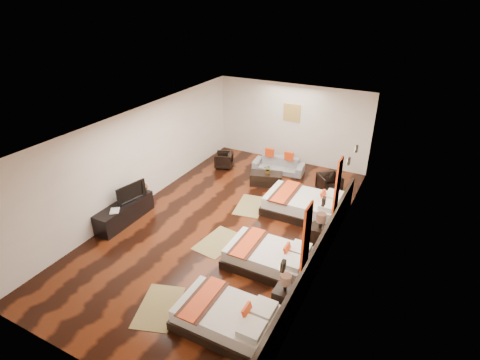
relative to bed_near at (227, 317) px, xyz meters
The scene contains 30 objects.
floor 3.44m from the bed_near, 119.59° to the left, with size 5.50×9.50×0.01m, color black.
ceiling 4.28m from the bed_near, 119.59° to the left, with size 5.50×9.50×0.01m, color white.
back_wall 8.00m from the bed_near, 102.35° to the left, with size 5.50×0.01×2.80m, color silver.
left_wall 5.48m from the bed_near, 146.13° to the left, with size 0.01×9.50×2.80m, color silver.
right_wall 3.37m from the bed_near, 70.50° to the left, with size 0.01×9.50×2.80m, color silver.
headboard_panel 2.42m from the bed_near, 65.03° to the left, with size 0.08×6.60×0.90m, color black.
bed_near is the anchor object (origin of this frame).
bed_mid 1.94m from the bed_near, 89.99° to the left, with size 1.90×1.19×0.73m.
bed_far 4.45m from the bed_near, 89.95° to the left, with size 2.17×1.36×0.83m.
nightstand_a 1.22m from the bed_near, 51.85° to the left, with size 0.40×0.40×0.80m.
nightstand_b 3.36m from the bed_near, 77.09° to the left, with size 0.44×0.44×0.87m.
jute_mat_near 1.48m from the bed_near, behind, with size 0.75×1.20×0.01m, color olive.
jute_mat_mid 2.66m from the bed_near, 124.15° to the left, with size 0.75×1.20×0.01m, color olive.
jute_mat_far 4.42m from the bed_near, 110.29° to the left, with size 0.75×1.20×0.01m, color olive.
tv_console 4.60m from the bed_near, 155.83° to the left, with size 0.50×1.80×0.55m, color black.
tv 4.68m from the bed_near, 153.03° to the left, with size 0.89×0.12×0.51m, color black.
book 4.43m from the bed_near, 161.46° to the left, with size 0.23×0.31×0.03m, color black.
figurine 4.99m from the bed_near, 147.62° to the left, with size 0.30×0.30×0.31m, color brown.
sofa 6.84m from the bed_near, 104.15° to the left, with size 1.72×0.67×0.50m, color gray.
armchair_left 7.05m from the bed_near, 120.00° to the left, with size 0.57×0.59×0.54m, color black.
armchair_right 6.02m from the bed_near, 87.63° to the left, with size 0.63×0.65×0.59m, color black.
coffee_table 5.83m from the bed_near, 106.67° to the left, with size 1.00×0.50×0.40m, color black.
table_plant 5.81m from the bed_near, 106.12° to the left, with size 0.27×0.23×0.30m, color #266421.
orange_panel_a 2.09m from the bed_near, 46.25° to the left, with size 0.04×0.40×1.30m, color #D86014.
orange_panel_b 3.74m from the bed_near, 72.48° to the left, with size 0.04×0.40×1.30m, color #D86014.
sconce_near 1.90m from the bed_near, ahead, with size 0.07×0.12×0.18m.
sconce_mid 2.89m from the bed_near, 65.14° to the left, with size 0.07×0.12×0.18m.
sconce_far 4.78m from the bed_near, 77.01° to the left, with size 0.07×0.12×0.18m.
sconce_lounge 5.61m from the bed_near, 79.16° to the left, with size 0.07×0.12×0.18m.
gold_artwork 8.05m from the bed_near, 102.38° to the left, with size 0.60×0.04×0.60m, color #AD873F.
Camera 1 is at (4.20, -7.32, 5.63)m, focal length 28.15 mm.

